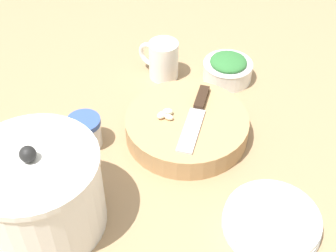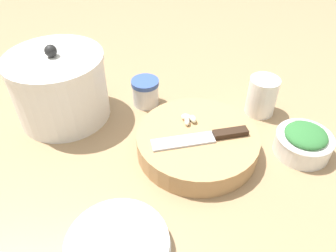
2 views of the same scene
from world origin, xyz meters
TOP-DOWN VIEW (x-y plane):
  - ground_plane at (0.00, 0.00)m, footprint 5.00×5.00m
  - cutting_board at (0.10, -0.06)m, footprint 0.27×0.27m
  - chef_knife at (0.10, -0.08)m, footprint 0.20×0.12m
  - garlic_cloves at (0.11, -0.02)m, footprint 0.04×0.04m
  - herb_bowl at (0.28, -0.21)m, footprint 0.13×0.13m
  - spice_jar at (0.12, 0.16)m, footprint 0.07×0.07m
  - coffee_mug at (0.33, -0.06)m, footprint 0.09×0.09m
  - plate_stack at (-0.17, -0.16)m, footprint 0.18×0.18m
  - stock_pot at (-0.07, 0.25)m, footprint 0.23×0.23m

SIDE VIEW (x-z plane):
  - ground_plane at x=0.00m, z-range 0.00..0.00m
  - plate_stack at x=-0.17m, z-range 0.00..0.03m
  - cutting_board at x=0.10m, z-range 0.00..0.05m
  - herb_bowl at x=0.28m, z-range 0.00..0.06m
  - spice_jar at x=0.12m, z-range 0.00..0.07m
  - coffee_mug at x=0.33m, z-range 0.00..0.10m
  - chef_knife at x=0.10m, z-range 0.05..0.06m
  - garlic_cloves at x=0.11m, z-range 0.05..0.07m
  - stock_pot at x=-0.07m, z-range -0.01..0.18m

